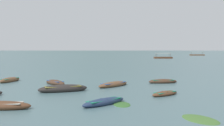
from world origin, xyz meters
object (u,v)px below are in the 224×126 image
(ferry_1, at_px, (197,55))
(rowboat_2, at_px, (165,94))
(rowboat_7, at_px, (113,84))
(rowboat_8, at_px, (63,89))
(rowboat_0, at_px, (163,81))
(rowboat_4, at_px, (104,102))
(rowboat_1, at_px, (55,83))
(rowboat_3, at_px, (10,80))
(ferry_2, at_px, (163,57))

(ferry_1, bearing_deg, rowboat_2, -109.72)
(rowboat_7, relative_size, rowboat_8, 0.86)
(rowboat_0, height_order, rowboat_7, rowboat_7)
(rowboat_0, relative_size, rowboat_4, 1.00)
(rowboat_0, bearing_deg, rowboat_4, -119.60)
(rowboat_1, distance_m, rowboat_4, 11.94)
(ferry_1, bearing_deg, rowboat_3, -116.74)
(rowboat_0, xyz_separation_m, rowboat_3, (-18.27, 1.36, 0.02))
(rowboat_4, height_order, rowboat_7, rowboat_7)
(rowboat_0, height_order, rowboat_3, rowboat_3)
(rowboat_3, distance_m, ferry_2, 89.05)
(rowboat_0, relative_size, rowboat_3, 0.96)
(rowboat_3, height_order, ferry_2, ferry_2)
(rowboat_1, height_order, rowboat_7, rowboat_1)
(rowboat_0, xyz_separation_m, rowboat_8, (-10.51, -5.93, 0.06))
(ferry_1, relative_size, ferry_2, 1.25)
(rowboat_1, height_order, ferry_1, ferry_1)
(rowboat_4, distance_m, ferry_1, 162.26)
(rowboat_1, relative_size, rowboat_8, 0.66)
(rowboat_3, bearing_deg, ferry_1, 63.26)
(rowboat_0, xyz_separation_m, rowboat_2, (-1.48, -7.99, -0.04))
(ferry_1, bearing_deg, rowboat_0, -110.22)
(rowboat_0, xyz_separation_m, ferry_1, (51.53, 139.91, 0.26))
(ferry_2, bearing_deg, rowboat_8, -107.33)
(rowboat_1, distance_m, rowboat_7, 6.65)
(rowboat_4, height_order, rowboat_8, rowboat_8)
(rowboat_1, bearing_deg, rowboat_2, -32.62)
(rowboat_4, xyz_separation_m, rowboat_7, (0.79, 8.99, 0.02))
(rowboat_0, bearing_deg, ferry_1, 69.78)
(rowboat_1, xyz_separation_m, rowboat_2, (10.79, -6.91, -0.06))
(rowboat_3, height_order, rowboat_8, rowboat_8)
(rowboat_3, relative_size, rowboat_8, 0.76)
(rowboat_0, relative_size, rowboat_1, 1.11)
(rowboat_4, distance_m, rowboat_8, 6.89)
(rowboat_0, relative_size, ferry_1, 0.36)
(rowboat_2, bearing_deg, rowboat_0, 79.53)
(rowboat_8, bearing_deg, rowboat_0, 29.44)
(rowboat_1, bearing_deg, rowboat_7, -13.16)
(rowboat_1, bearing_deg, rowboat_3, 157.77)
(rowboat_1, xyz_separation_m, ferry_2, (29.51, 84.12, 0.25))
(rowboat_1, xyz_separation_m, ferry_1, (63.79, 141.00, 0.25))
(rowboat_1, relative_size, ferry_1, 0.32)
(rowboat_0, bearing_deg, rowboat_1, -174.94)
(rowboat_0, xyz_separation_m, rowboat_7, (-5.79, -2.60, 0.01))
(rowboat_3, bearing_deg, rowboat_7, -17.64)
(rowboat_7, bearing_deg, rowboat_8, -144.76)
(rowboat_0, xyz_separation_m, ferry_2, (17.24, 83.03, 0.26))
(rowboat_8, bearing_deg, rowboat_7, 35.24)
(rowboat_3, bearing_deg, rowboat_2, -29.14)
(rowboat_0, height_order, rowboat_1, rowboat_1)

